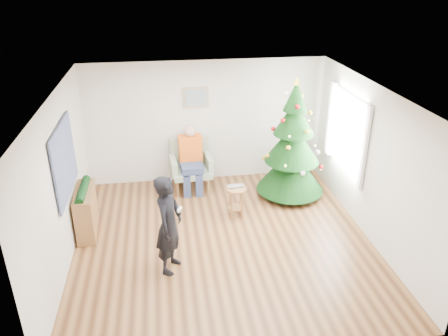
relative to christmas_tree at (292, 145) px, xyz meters
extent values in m
plane|color=brown|center=(-1.59, -1.47, -1.10)|extent=(5.00, 5.00, 0.00)
plane|color=white|center=(-1.59, -1.47, 1.50)|extent=(5.00, 5.00, 0.00)
plane|color=silver|center=(-1.59, 1.03, 0.20)|extent=(5.00, 0.00, 5.00)
plane|color=silver|center=(-1.59, -3.97, 0.20)|extent=(5.00, 0.00, 5.00)
plane|color=silver|center=(-4.09, -1.47, 0.20)|extent=(0.00, 5.00, 5.00)
plane|color=silver|center=(0.91, -1.47, 0.20)|extent=(0.00, 5.00, 5.00)
cube|color=white|center=(0.88, -0.47, 0.40)|extent=(0.04, 1.30, 1.40)
cube|color=white|center=(0.85, -1.22, 0.40)|extent=(0.05, 0.25, 1.50)
cube|color=white|center=(0.85, 0.28, 0.40)|extent=(0.05, 0.25, 1.50)
cylinder|color=#3F2816|center=(0.00, 0.00, -0.95)|extent=(0.10, 0.10, 0.31)
cone|color=black|center=(0.00, 0.00, -0.53)|extent=(1.35, 1.35, 0.88)
cone|color=black|center=(0.00, 0.00, 0.04)|extent=(1.08, 1.08, 0.78)
cone|color=black|center=(0.00, 0.00, 0.56)|extent=(0.79, 0.79, 0.68)
cone|color=black|center=(0.00, 0.00, 0.98)|extent=(0.46, 0.46, 0.57)
cone|color=gold|center=(0.00, 0.00, 1.27)|extent=(0.15, 0.15, 0.15)
cylinder|color=brown|center=(-1.24, -0.67, -0.54)|extent=(0.39, 0.39, 0.04)
cylinder|color=brown|center=(-1.24, -0.67, -0.93)|extent=(0.29, 0.29, 0.02)
imported|color=silver|center=(-1.24, -0.67, -0.50)|extent=(0.33, 0.22, 0.03)
cube|color=gray|center=(-1.97, 0.53, -0.69)|extent=(0.83, 0.78, 0.12)
cube|color=gray|center=(-1.99, 0.87, -0.35)|extent=(0.79, 0.19, 0.60)
cube|color=gray|center=(-2.33, 0.51, -0.53)|extent=(0.15, 0.62, 0.30)
cube|color=gray|center=(-1.60, 0.56, -0.53)|extent=(0.15, 0.62, 0.30)
cube|color=navy|center=(-1.97, 0.44, -0.56)|extent=(0.48, 0.50, 0.14)
cube|color=#DD5A14|center=(-1.97, 0.69, -0.23)|extent=(0.49, 0.28, 0.55)
sphere|color=tan|center=(-1.97, 0.67, 0.15)|extent=(0.25, 0.25, 0.25)
imported|color=black|center=(-2.50, -2.08, -0.31)|extent=(0.58, 0.68, 1.59)
cube|color=white|center=(-2.33, -2.11, -0.04)|extent=(0.08, 0.13, 0.04)
cube|color=brown|center=(-3.92, -0.80, -0.70)|extent=(0.36, 1.02, 0.80)
cylinder|color=black|center=(-3.92, -0.80, -0.28)|extent=(0.14, 0.90, 0.14)
cube|color=black|center=(-4.05, -1.17, 0.45)|extent=(0.03, 1.50, 1.15)
cube|color=tan|center=(-1.79, 1.00, 0.75)|extent=(0.52, 0.03, 0.42)
cube|color=gray|center=(-1.79, 0.98, 0.75)|extent=(0.44, 0.02, 0.34)
camera|label=1|loc=(-2.50, -7.67, 3.22)|focal=35.00mm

